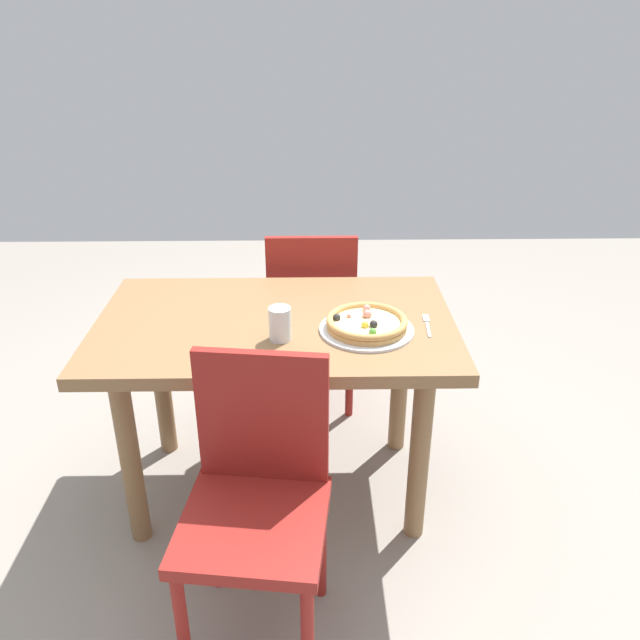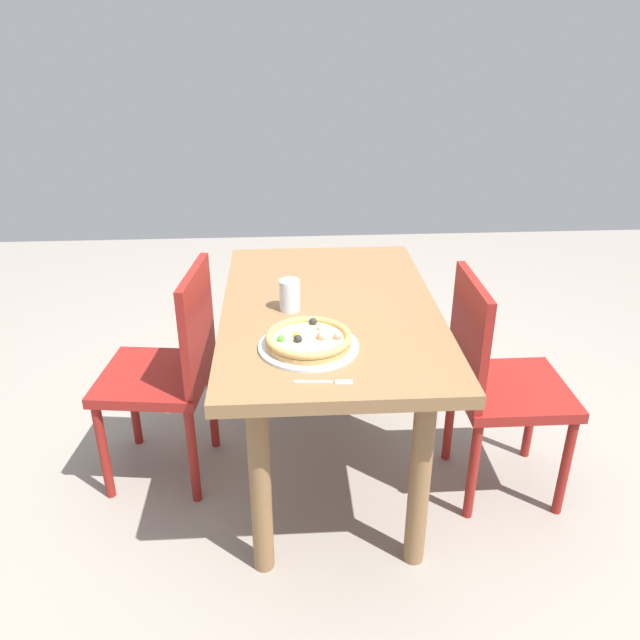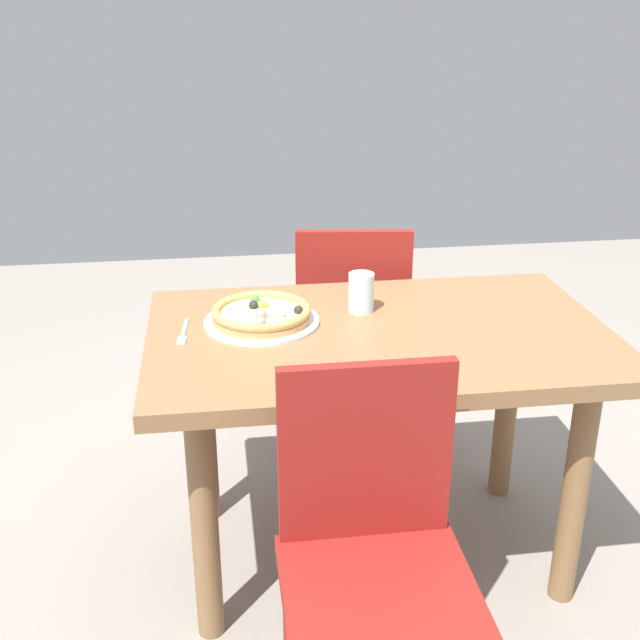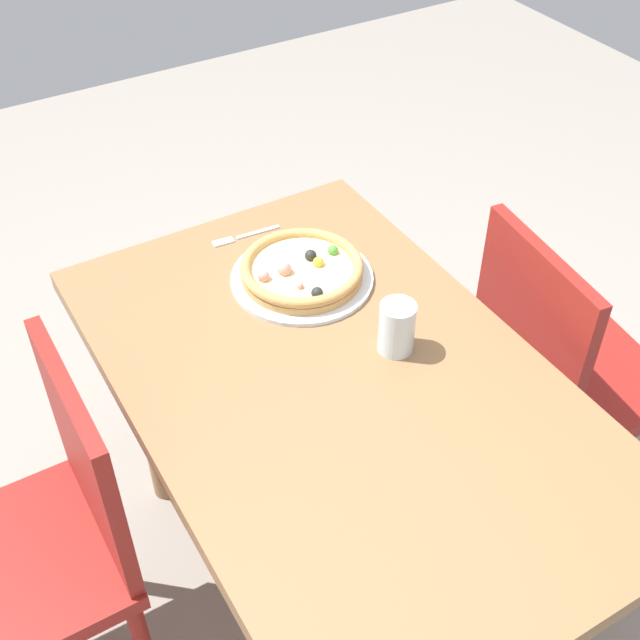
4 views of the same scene
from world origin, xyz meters
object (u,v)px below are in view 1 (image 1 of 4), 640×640
(pizza, at_px, (367,323))
(drinking_glass, at_px, (280,324))
(dining_table, at_px, (276,348))
(chair_far, at_px, (312,312))
(plate, at_px, (367,330))
(chair_near, at_px, (257,495))
(fork, at_px, (427,324))

(pizza, xyz_separation_m, drinking_glass, (-0.29, -0.05, 0.03))
(dining_table, relative_size, pizza, 4.55)
(dining_table, relative_size, chair_far, 1.42)
(plate, bearing_deg, dining_table, 163.75)
(chair_near, bearing_deg, dining_table, -85.92)
(chair_near, height_order, chair_far, same)
(chair_far, relative_size, fork, 5.30)
(chair_far, bearing_deg, pizza, -75.23)
(dining_table, distance_m, fork, 0.54)
(dining_table, height_order, drinking_glass, drinking_glass)
(plate, height_order, pizza, pizza)
(fork, bearing_deg, chair_near, 139.68)
(plate, distance_m, fork, 0.22)
(chair_far, relative_size, drinking_glass, 7.80)
(chair_far, height_order, fork, chair_far)
(dining_table, bearing_deg, plate, -16.25)
(pizza, bearing_deg, chair_near, -123.83)
(chair_near, distance_m, drinking_glass, 0.56)
(chair_far, xyz_separation_m, plate, (0.18, -0.69, 0.26))
(chair_near, xyz_separation_m, chair_far, (0.16, 1.20, 0.00))
(dining_table, height_order, fork, fork)
(chair_far, distance_m, pizza, 0.77)
(plate, height_order, fork, plate)
(chair_far, bearing_deg, dining_table, -102.13)
(fork, bearing_deg, dining_table, 89.65)
(drinking_glass, bearing_deg, chair_far, 81.88)
(chair_near, relative_size, plate, 2.76)
(plate, xyz_separation_m, fork, (0.21, 0.04, -0.00))
(chair_near, height_order, pizza, chair_near)
(chair_far, xyz_separation_m, pizza, (0.18, -0.69, 0.29))
(chair_far, distance_m, drinking_glass, 0.82)
(dining_table, height_order, chair_far, chair_far)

